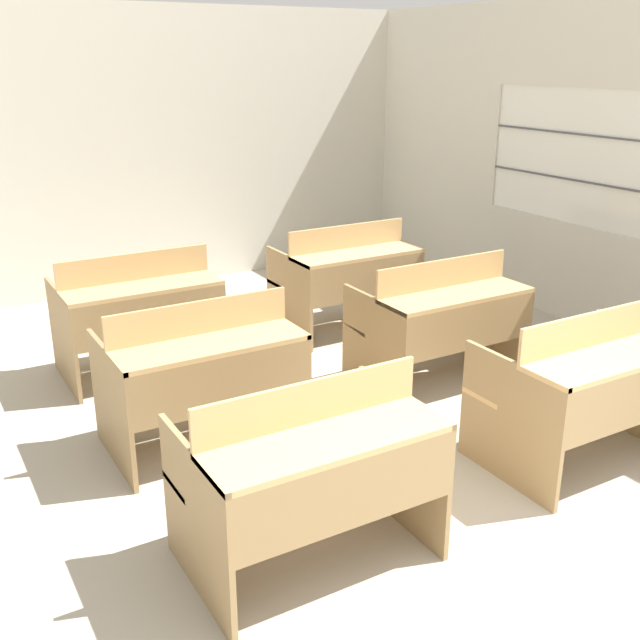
# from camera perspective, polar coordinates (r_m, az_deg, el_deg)

# --- Properties ---
(wall_back) EXTENTS (6.15, 0.06, 2.74)m
(wall_back) POSITION_cam_1_polar(r_m,az_deg,el_deg) (7.72, -14.30, 12.27)
(wall_back) COLOR beige
(wall_back) RESTS_ON ground_plane
(wall_right_with_window) EXTENTS (0.06, 5.88, 2.74)m
(wall_right_with_window) POSITION_cam_1_polar(r_m,az_deg,el_deg) (6.85, 19.75, 10.81)
(wall_right_with_window) COLOR beige
(wall_right_with_window) RESTS_ON ground_plane
(bench_front_left) EXTENTS (1.12, 0.77, 0.93)m
(bench_front_left) POSITION_cam_1_polar(r_m,az_deg,el_deg) (3.49, -0.74, -11.37)
(bench_front_left) COLOR #95764C
(bench_front_left) RESTS_ON ground_plane
(bench_front_right) EXTENTS (1.12, 0.77, 0.93)m
(bench_front_right) POSITION_cam_1_polar(r_m,az_deg,el_deg) (4.58, 19.65, -4.68)
(bench_front_right) COLOR #9A7B51
(bench_front_right) RESTS_ON ground_plane
(bench_second_left) EXTENTS (1.12, 0.77, 0.93)m
(bench_second_left) POSITION_cam_1_polar(r_m,az_deg,el_deg) (4.55, -8.95, -3.92)
(bench_second_left) COLOR olive
(bench_second_left) RESTS_ON ground_plane
(bench_second_right) EXTENTS (1.12, 0.77, 0.93)m
(bench_second_right) POSITION_cam_1_polar(r_m,az_deg,el_deg) (5.43, 9.15, 0.02)
(bench_second_right) COLOR olive
(bench_second_right) RESTS_ON ground_plane
(bench_third_left) EXTENTS (1.12, 0.77, 0.93)m
(bench_third_left) POSITION_cam_1_polar(r_m,az_deg,el_deg) (5.69, -13.68, 0.63)
(bench_third_left) COLOR #94764C
(bench_third_left) RESTS_ON ground_plane
(bench_third_right) EXTENTS (1.12, 0.77, 0.93)m
(bench_third_right) POSITION_cam_1_polar(r_m,az_deg,el_deg) (6.44, 2.07, 3.38)
(bench_third_right) COLOR #997B51
(bench_third_right) RESTS_ON ground_plane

